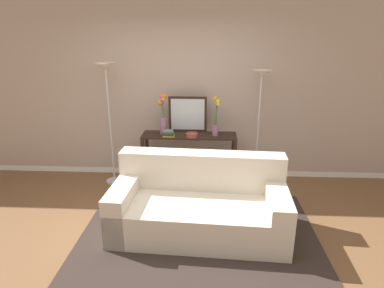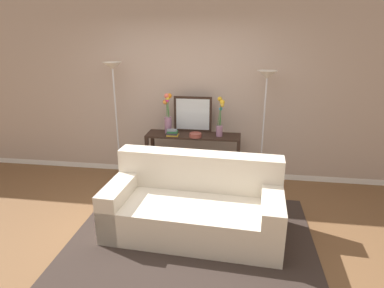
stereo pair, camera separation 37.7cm
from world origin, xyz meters
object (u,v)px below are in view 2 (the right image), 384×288
(couch, at_px, (195,207))
(book_stack, at_px, (172,133))
(vase_short_flowers, at_px, (220,119))
(console_table, at_px, (193,150))
(wall_mirror, at_px, (193,114))
(book_row_under_console, at_px, (169,178))
(floor_lamp_right, at_px, (266,98))
(vase_tall_flowers, at_px, (168,115))
(floor_lamp_left, at_px, (114,89))
(fruit_bowl, at_px, (195,135))

(couch, distance_m, book_stack, 1.36)
(vase_short_flowers, relative_size, book_stack, 3.27)
(book_stack, bearing_deg, console_table, 20.18)
(wall_mirror, xyz_separation_m, book_row_under_console, (-0.36, -0.16, -1.02))
(vase_short_flowers, bearing_deg, floor_lamp_right, 1.93)
(vase_short_flowers, distance_m, book_row_under_console, 1.27)
(vase_tall_flowers, bearing_deg, couch, -65.34)
(couch, distance_m, floor_lamp_left, 2.20)
(console_table, bearing_deg, vase_short_flowers, -2.11)
(book_stack, bearing_deg, wall_mirror, 44.80)
(vase_tall_flowers, height_order, fruit_bowl, vase_tall_flowers)
(vase_short_flowers, xyz_separation_m, book_row_under_console, (-0.79, 0.01, -1.00))
(book_row_under_console, bearing_deg, couch, -64.90)
(floor_lamp_left, relative_size, wall_mirror, 3.20)
(vase_short_flowers, bearing_deg, vase_tall_flowers, 177.52)
(vase_short_flowers, bearing_deg, couch, -99.07)
(vase_short_flowers, xyz_separation_m, book_stack, (-0.69, -0.09, -0.21))
(vase_tall_flowers, height_order, book_row_under_console, vase_tall_flowers)
(wall_mirror, relative_size, fruit_bowl, 3.20)
(floor_lamp_left, bearing_deg, floor_lamp_right, 0.00)
(floor_lamp_right, bearing_deg, book_stack, -174.98)
(floor_lamp_right, distance_m, vase_tall_flowers, 1.44)
(console_table, height_order, vase_short_flowers, vase_short_flowers)
(floor_lamp_right, xyz_separation_m, vase_tall_flowers, (-1.41, 0.01, -0.30))
(vase_tall_flowers, bearing_deg, fruit_bowl, -17.38)
(wall_mirror, xyz_separation_m, vase_tall_flowers, (-0.36, -0.14, 0.01))
(floor_lamp_left, distance_m, vase_tall_flowers, 0.88)
(couch, bearing_deg, vase_tall_flowers, 114.66)
(floor_lamp_left, distance_m, floor_lamp_right, 2.21)
(couch, xyz_separation_m, vase_tall_flowers, (-0.59, 1.27, 0.78))
(couch, xyz_separation_m, wall_mirror, (-0.23, 1.41, 0.77))
(book_row_under_console, bearing_deg, vase_short_flowers, -1.06)
(vase_tall_flowers, bearing_deg, book_stack, -54.68)
(console_table, height_order, floor_lamp_right, floor_lamp_right)
(couch, relative_size, floor_lamp_left, 1.11)
(floor_lamp_right, bearing_deg, vase_short_flowers, -178.07)
(couch, height_order, book_row_under_console, couch)
(floor_lamp_left, relative_size, vase_short_flowers, 3.19)
(floor_lamp_right, relative_size, fruit_bowl, 9.77)
(vase_short_flowers, height_order, book_stack, vase_short_flowers)
(vase_short_flowers, bearing_deg, wall_mirror, 158.28)
(console_table, xyz_separation_m, vase_tall_flowers, (-0.39, 0.02, 0.53))
(couch, distance_m, wall_mirror, 1.62)
(couch, xyz_separation_m, book_stack, (-0.49, 1.15, 0.54))
(floor_lamp_left, height_order, floor_lamp_right, floor_lamp_left)
(floor_lamp_right, bearing_deg, couch, -123.09)
(couch, relative_size, book_stack, 11.54)
(console_table, distance_m, floor_lamp_right, 1.31)
(couch, xyz_separation_m, fruit_bowl, (-0.15, 1.14, 0.53))
(vase_short_flowers, height_order, book_row_under_console, vase_short_flowers)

